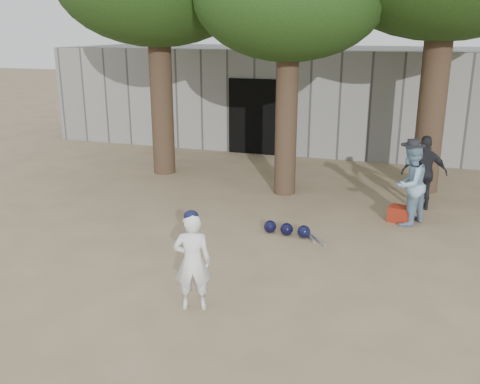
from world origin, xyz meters
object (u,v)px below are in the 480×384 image
(boy_player, at_px, (192,262))
(spectator_dark, at_px, (424,173))
(red_bag, at_px, (400,214))
(spectator_blue, at_px, (409,184))

(boy_player, xyz_separation_m, spectator_dark, (2.85, 5.29, 0.10))
(spectator_dark, height_order, red_bag, spectator_dark)
(spectator_blue, relative_size, red_bag, 3.73)
(red_bag, bearing_deg, spectator_blue, -37.92)
(spectator_blue, height_order, red_bag, spectator_blue)
(boy_player, bearing_deg, spectator_dark, -138.74)
(spectator_blue, bearing_deg, boy_player, -2.98)
(boy_player, distance_m, red_bag, 5.03)
(boy_player, xyz_separation_m, red_bag, (2.47, 4.35, -0.52))
(red_bag, bearing_deg, boy_player, -119.62)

